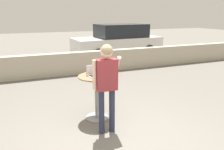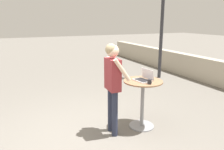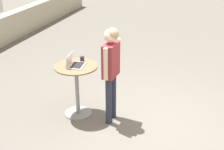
% 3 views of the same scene
% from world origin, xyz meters
% --- Properties ---
extents(ground_plane, '(50.00, 50.00, 0.00)m').
position_xyz_m(ground_plane, '(0.00, 0.00, 0.00)').
color(ground_plane, slate).
extents(cafe_table, '(0.76, 0.76, 0.96)m').
position_xyz_m(cafe_table, '(-0.02, 1.17, 0.63)').
color(cafe_table, gray).
rests_on(cafe_table, ground_plane).
extents(laptop, '(0.37, 0.31, 0.22)m').
position_xyz_m(laptop, '(-0.03, 1.19, 1.01)').
color(laptop, silver).
rests_on(laptop, cafe_table).
extents(coffee_mug, '(0.11, 0.08, 0.09)m').
position_xyz_m(coffee_mug, '(0.22, 1.16, 1.01)').
color(coffee_mug, '#232328').
rests_on(coffee_mug, cafe_table).
extents(standing_person, '(0.53, 0.36, 1.71)m').
position_xyz_m(standing_person, '(-0.03, 0.53, 1.08)').
color(standing_person, '#282D42').
rests_on(standing_person, ground_plane).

